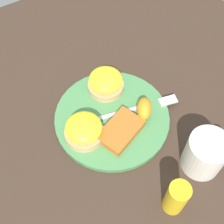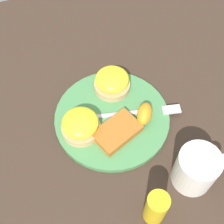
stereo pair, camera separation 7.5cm
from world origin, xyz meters
The scene contains 9 objects.
ground_plane centered at (0.00, 0.00, 0.00)m, with size 1.10×1.10×0.00m, color #38281E.
plate centered at (0.00, 0.00, 0.01)m, with size 0.28×0.28×0.01m, color #47844C.
sandwich_benedict_left centered at (0.03, 0.08, 0.04)m, with size 0.09×0.09×0.05m.
sandwich_benedict_right centered at (-0.08, -0.01, 0.04)m, with size 0.09×0.09×0.05m.
hashbrown_patty centered at (-0.01, -0.05, 0.02)m, with size 0.11×0.07×0.02m, color #AC5F21.
orange_wedge centered at (0.07, -0.03, 0.04)m, with size 0.06×0.04×0.04m, color orange.
fork centered at (0.07, -0.02, 0.02)m, with size 0.22×0.07×0.00m.
cup centered at (0.11, -0.21, 0.05)m, with size 0.12×0.09×0.10m.
condiment_bottle centered at (0.00, -0.25, 0.05)m, with size 0.04×0.04×0.10m, color gold.
Camera 1 is at (-0.21, -0.35, 0.67)m, focal length 50.00 mm.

